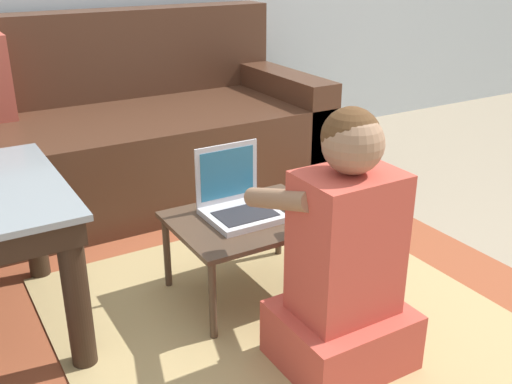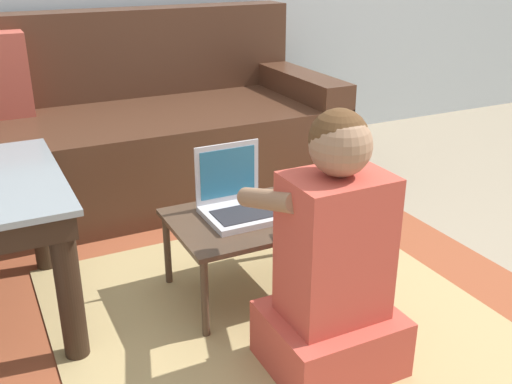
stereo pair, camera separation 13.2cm
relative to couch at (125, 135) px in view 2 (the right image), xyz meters
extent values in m
plane|color=gray|center=(0.22, -1.25, -0.28)|extent=(16.00, 16.00, 0.00)
cube|color=#9E4C2D|center=(0.12, -1.31, -0.28)|extent=(1.82, 1.91, 0.01)
cube|color=tan|center=(0.12, -1.31, -0.27)|extent=(1.31, 1.38, 0.00)
cube|color=#4C2D1E|center=(0.01, -0.05, -0.08)|extent=(1.89, 0.85, 0.40)
cube|color=#4C2D1E|center=(0.01, 0.28, 0.33)|extent=(1.89, 0.19, 0.42)
cube|color=#4C2D1E|center=(0.87, -0.05, -0.02)|extent=(0.16, 0.85, 0.52)
cylinder|color=black|center=(-0.48, -1.17, -0.05)|extent=(0.07, 0.07, 0.46)
cylinder|color=black|center=(-0.48, -0.61, -0.05)|extent=(0.07, 0.07, 0.46)
cube|color=#4C3828|center=(0.12, -1.08, 0.00)|extent=(0.50, 0.39, 0.02)
cylinder|color=#4C3828|center=(-0.11, -1.26, -0.15)|extent=(0.02, 0.02, 0.27)
cylinder|color=#4C3828|center=(0.34, -1.26, -0.15)|extent=(0.02, 0.02, 0.27)
cylinder|color=#4C3828|center=(-0.11, -0.91, -0.15)|extent=(0.02, 0.02, 0.27)
cylinder|color=#4C3828|center=(0.34, -0.91, -0.15)|extent=(0.02, 0.02, 0.27)
cube|color=silver|center=(0.10, -1.07, 0.01)|extent=(0.23, 0.21, 0.02)
cube|color=#28282D|center=(0.10, -1.09, 0.02)|extent=(0.19, 0.13, 0.00)
cube|color=silver|center=(0.10, -0.97, 0.12)|extent=(0.23, 0.01, 0.20)
cube|color=teal|center=(0.10, -0.97, 0.12)|extent=(0.20, 0.00, 0.17)
ellipsoid|color=#234CB2|center=(0.28, -1.12, 0.02)|extent=(0.07, 0.09, 0.04)
cube|color=#CC4C3D|center=(0.15, -1.53, -0.19)|extent=(0.35, 0.30, 0.18)
cube|color=#CC4C3D|center=(0.15, -1.53, 0.10)|extent=(0.26, 0.20, 0.40)
sphere|color=#9E7556|center=(0.15, -1.53, 0.37)|extent=(0.16, 0.16, 0.16)
sphere|color=brown|center=(0.15, -1.52, 0.39)|extent=(0.15, 0.15, 0.15)
cylinder|color=#9E7556|center=(0.03, -1.39, 0.20)|extent=(0.06, 0.30, 0.14)
cylinder|color=#9E7556|center=(0.27, -1.39, 0.20)|extent=(0.06, 0.30, 0.14)
camera|label=1|loc=(-0.76, -2.61, 0.82)|focal=42.00mm
camera|label=2|loc=(-0.65, -2.67, 0.82)|focal=42.00mm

